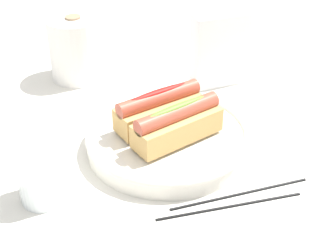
# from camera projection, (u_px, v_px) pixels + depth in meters

# --- Properties ---
(ground_plane) EXTENTS (2.40, 2.40, 0.00)m
(ground_plane) POSITION_uv_depth(u_px,v_px,m) (154.00, 146.00, 0.85)
(ground_plane) COLOR silver
(serving_bowl) EXTENTS (0.27, 0.27, 0.04)m
(serving_bowl) POSITION_uv_depth(u_px,v_px,m) (168.00, 138.00, 0.83)
(serving_bowl) COLOR silver
(serving_bowl) RESTS_ON ground_plane
(hotdog_front) EXTENTS (0.15, 0.05, 0.06)m
(hotdog_front) POSITION_uv_depth(u_px,v_px,m) (177.00, 124.00, 0.79)
(hotdog_front) COLOR tan
(hotdog_front) RESTS_ON serving_bowl
(hotdog_back) EXTENTS (0.15, 0.05, 0.06)m
(hotdog_back) POSITION_uv_depth(u_px,v_px,m) (159.00, 109.00, 0.83)
(hotdog_back) COLOR tan
(hotdog_back) RESTS_ON serving_bowl
(water_glass) EXTENTS (0.07, 0.07, 0.09)m
(water_glass) POSITION_uv_depth(u_px,v_px,m) (41.00, 177.00, 0.71)
(water_glass) COLOR white
(water_glass) RESTS_ON ground_plane
(paper_towel_roll) EXTENTS (0.11, 0.11, 0.13)m
(paper_towel_roll) POSITION_uv_depth(u_px,v_px,m) (76.00, 48.00, 1.02)
(paper_towel_roll) COLOR white
(paper_towel_roll) RESTS_ON ground_plane
(napkin_box) EXTENTS (0.12, 0.07, 0.15)m
(napkin_box) POSITION_uv_depth(u_px,v_px,m) (219.00, 50.00, 1.00)
(napkin_box) COLOR white
(napkin_box) RESTS_ON ground_plane
(chopstick_near) EXTENTS (0.21, 0.07, 0.01)m
(chopstick_near) POSITION_uv_depth(u_px,v_px,m) (240.00, 193.00, 0.74)
(chopstick_near) COLOR black
(chopstick_near) RESTS_ON ground_plane
(chopstick_far) EXTENTS (0.21, 0.08, 0.01)m
(chopstick_far) POSITION_uv_depth(u_px,v_px,m) (230.00, 206.00, 0.72)
(chopstick_far) COLOR black
(chopstick_far) RESTS_ON ground_plane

